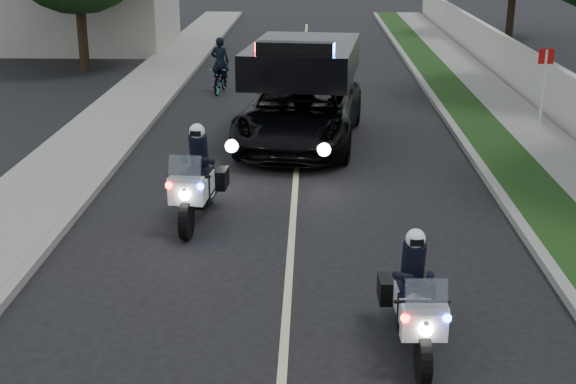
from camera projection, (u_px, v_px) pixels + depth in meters
name	position (u px, v px, depth m)	size (l,w,h in m)	color
ground	(284.00, 351.00, 10.08)	(120.00, 120.00, 0.00)	black
curb_right	(464.00, 143.00, 19.40)	(0.20, 60.00, 0.15)	gray
grass_verge	(493.00, 143.00, 19.38)	(1.20, 60.00, 0.16)	#193814
sidewalk_right	(546.00, 144.00, 19.34)	(1.40, 60.00, 0.16)	gray
curb_left	(134.00, 140.00, 19.64)	(0.20, 60.00, 0.15)	gray
sidewalk_left	(91.00, 140.00, 19.67)	(2.00, 60.00, 0.16)	gray
lane_marking	(298.00, 145.00, 19.54)	(0.12, 50.00, 0.01)	#BFB78C
police_moto_left	(199.00, 220.00, 14.55)	(0.74, 2.13, 1.81)	silver
police_moto_right	(411.00, 348.00, 10.16)	(0.66, 1.88, 1.60)	silver
police_suv	(301.00, 143.00, 19.71)	(2.72, 5.88, 2.86)	black
bicycle	(221.00, 92.00, 25.65)	(0.55, 1.59, 0.83)	black
cyclist	(221.00, 92.00, 25.65)	(0.57, 0.38, 1.59)	black
sign_post	(537.00, 143.00, 19.72)	(0.38, 0.38, 2.43)	#A71A0B
tree_right_e	(509.00, 38.00, 38.05)	(5.54, 5.54, 9.23)	#113310
tree_left_near	(85.00, 70.00, 29.58)	(5.75, 5.75, 9.59)	#1C4216
tree_left_far	(95.00, 43.00, 36.29)	(5.54, 5.54, 9.24)	black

